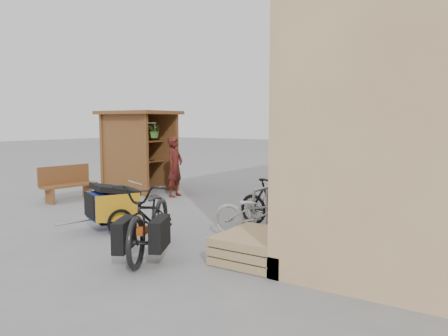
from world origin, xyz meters
The scene contains 17 objects.
ground centered at (0.00, 0.00, 0.00)m, with size 80.00×80.00×0.00m, color gray.
kiosk centered at (-3.28, 2.47, 1.55)m, with size 2.49×1.65×2.40m.
bike_rack centered at (2.30, 2.40, 0.52)m, with size 0.05×5.35×0.86m.
pallet_stack centered at (3.00, -1.40, 0.21)m, with size 1.00×1.20×0.40m.
bench centered at (-3.68, 0.27, 0.47)m, with size 0.60×1.51×0.93m.
shopping_carts centered at (3.00, 6.51, 0.62)m, with size 0.60×2.37×1.07m.
child_trailer centered at (-0.25, -1.27, 0.51)m, with size 1.05×1.58×0.93m.
cargo_bike centered at (1.46, -2.04, 0.59)m, with size 1.76×2.36×1.19m.
person_kiosk centered at (-1.68, 2.32, 0.84)m, with size 0.61×0.40×1.67m, color maroon.
bike_0 centered at (2.50, -0.38, 0.47)m, with size 0.62×1.77×0.93m, color #BABAB5.
bike_1 centered at (2.30, 0.55, 0.48)m, with size 0.45×1.61×0.97m, color black.
bike_2 centered at (2.18, 1.66, 0.41)m, with size 0.55×1.58×0.83m, color pink.
bike_3 centered at (2.41, 2.06, 0.52)m, with size 0.49×1.72×1.03m, color #BABABF.
bike_4 centered at (2.14, 3.00, 0.40)m, with size 0.53×1.52×0.80m, color teal.
bike_5 centered at (2.23, 3.06, 0.46)m, with size 0.43×1.52×0.91m, color #BABABF.
bike_6 centered at (2.32, 3.91, 0.47)m, with size 0.62×1.77×0.93m, color #BABAB5.
bike_7 centered at (2.47, 4.42, 0.45)m, with size 0.43×1.51×0.91m, color teal.
Camera 1 is at (6.11, -6.99, 2.07)m, focal length 35.00 mm.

